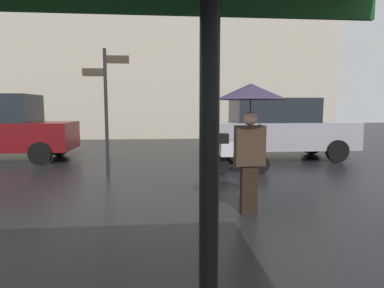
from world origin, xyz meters
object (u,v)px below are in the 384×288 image
Objects in this scene: parked_car_left at (277,128)px; parked_car_right at (3,128)px; pedestrian_with_umbrella at (250,109)px; parked_scooter at (239,152)px; street_signpost at (106,100)px.

parked_car_left is 1.13× the size of parked_car_right.
parked_scooter is (0.53, 2.95, -1.07)m from pedestrian_with_umbrella.
street_signpost reaches higher than parked_scooter.
parked_car_left is 1.53× the size of street_signpost.
parked_car_right is at bearing 144.20° from parked_scooter.
pedestrian_with_umbrella is 4.04m from street_signpost.
parked_car_right reaches higher than parked_scooter.
street_signpost is at bearing -162.75° from parked_car_left.
pedestrian_with_umbrella reaches higher than parked_scooter.
parked_car_right reaches higher than parked_car_left.
pedestrian_with_umbrella is 5.76m from parked_car_left.
pedestrian_with_umbrella is 0.67× the size of street_signpost.
parked_scooter is at bearing -77.56° from pedestrian_with_umbrella.
parked_car_right is at bearing -19.48° from pedestrian_with_umbrella.
pedestrian_with_umbrella is 0.49× the size of parked_car_right.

